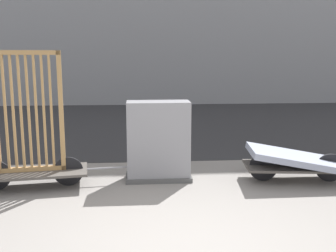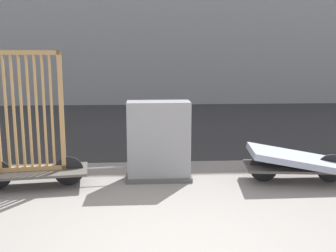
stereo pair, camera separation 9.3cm
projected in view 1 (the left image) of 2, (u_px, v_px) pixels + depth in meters
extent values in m
cube|color=#2D2D30|center=(153.00, 123.00, 12.54)|extent=(56.00, 9.42, 0.01)
cube|color=#4C4742|center=(32.00, 172.00, 6.31)|extent=(1.80, 0.96, 0.04)
cylinder|color=black|center=(68.00, 171.00, 6.43)|extent=(0.48, 0.10, 0.48)
cylinder|color=gray|center=(108.00, 168.00, 6.56)|extent=(0.70, 0.12, 0.03)
cube|color=#A87F4C|center=(32.00, 169.00, 6.30)|extent=(1.05, 0.20, 0.07)
cube|color=#A87F4C|center=(25.00, 52.00, 5.98)|extent=(1.05, 0.20, 0.07)
cube|color=#A87F4C|center=(61.00, 111.00, 6.24)|extent=(0.08, 0.08, 1.91)
cube|color=#A87F4C|center=(5.00, 113.00, 6.07)|extent=(0.04, 0.05, 1.84)
cube|color=#A87F4C|center=(13.00, 113.00, 6.10)|extent=(0.04, 0.05, 1.84)
cube|color=#A87F4C|center=(21.00, 112.00, 6.12)|extent=(0.04, 0.05, 1.84)
cube|color=#A87F4C|center=(29.00, 112.00, 6.14)|extent=(0.04, 0.05, 1.84)
cube|color=#A87F4C|center=(36.00, 112.00, 6.16)|extent=(0.04, 0.05, 1.84)
cube|color=#A87F4C|center=(44.00, 112.00, 6.19)|extent=(0.04, 0.05, 1.84)
cube|color=#A87F4C|center=(51.00, 112.00, 6.21)|extent=(0.04, 0.05, 1.84)
cube|color=#4C4742|center=(297.00, 166.00, 6.65)|extent=(1.80, 0.93, 0.04)
cylinder|color=black|center=(330.00, 168.00, 6.64)|extent=(0.48, 0.09, 0.48)
cylinder|color=black|center=(263.00, 167.00, 6.68)|extent=(0.48, 0.09, 0.48)
cube|color=#8C93A8|center=(297.00, 158.00, 6.63)|extent=(1.70, 1.09, 0.37)
cube|color=#4C4C4C|center=(159.00, 177.00, 6.80)|extent=(1.12, 0.54, 0.08)
cube|color=gray|center=(158.00, 141.00, 6.69)|extent=(1.06, 0.48, 1.36)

